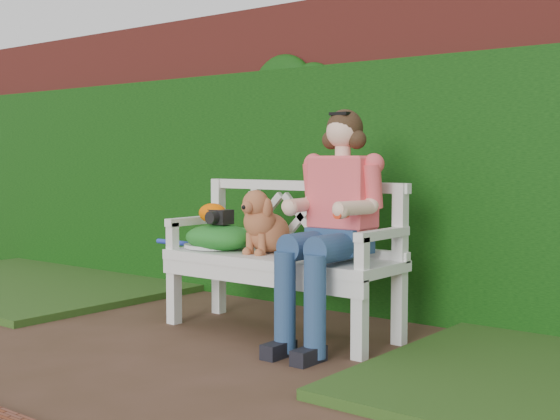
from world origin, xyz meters
The scene contains 11 objects.
ground centered at (0.00, 0.00, 0.00)m, with size 60.00×60.00×0.00m, color #412C1D.
brick_wall centered at (0.00, 1.90, 1.10)m, with size 10.00×0.30×2.20m, color maroon.
ivy_hedge centered at (0.00, 1.68, 0.85)m, with size 10.00×0.18×1.70m, color #174E0E.
grass_left centered at (-2.40, 0.90, 0.03)m, with size 2.60×2.00×0.05m, color #234814.
garden_bench centered at (0.26, 0.84, 0.24)m, with size 1.58×0.60×0.48m, color white, non-canonical shape.
seated_woman centered at (0.70, 0.82, 0.64)m, with size 0.54×0.72×1.28m, color #E54F5B, non-canonical shape.
dog centered at (0.15, 0.85, 0.68)m, with size 0.26×0.36×0.39m, color olive, non-canonical shape.
tennis_racket centered at (-0.30, 0.79, 0.50)m, with size 0.70×0.29×0.03m, color white, non-canonical shape.
green_bag centered at (-0.19, 0.80, 0.56)m, with size 0.48×0.37×0.16m, color #2E911E, non-canonical shape.
camera_item centered at (-0.18, 0.80, 0.69)m, with size 0.14×0.10×0.09m, color black.
baseball_glove centered at (-0.27, 0.82, 0.71)m, with size 0.20×0.15×0.13m, color #F25F00.
Camera 1 is at (3.04, -2.67, 1.06)m, focal length 48.00 mm.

